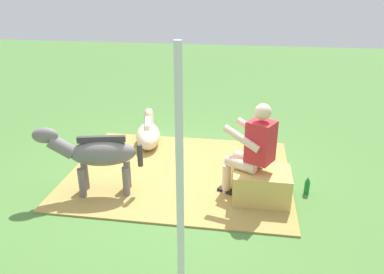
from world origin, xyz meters
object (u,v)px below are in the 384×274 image
Objects in this scene: hay_bale at (261,186)px; pony_standing at (96,154)px; soda_bottle at (307,186)px; person_seated at (252,148)px; pony_lying at (148,133)px; tent_pole_left at (180,193)px.

pony_standing is at bearing 4.13° from hay_bale.
hay_bale is 2.93× the size of soda_bottle.
soda_bottle is at bearing -157.43° from hay_bale.
person_seated is (0.15, -0.05, 0.50)m from hay_bale.
pony_lying is 3.69m from tent_pole_left.
tent_pole_left is (0.56, 1.87, 0.43)m from person_seated.
hay_bale is at bearing 140.68° from pony_lying.
tent_pole_left reaches higher than hay_bale.
tent_pole_left is (-1.40, 1.67, 0.55)m from pony_standing.
tent_pole_left is at bearing 68.84° from hay_bale.
pony_standing reaches higher than pony_lying.
hay_bale is 0.54× the size of pony_standing.
tent_pole_left is at bearing 57.68° from soda_bottle.
person_seated reaches higher than pony_standing.
pony_lying is at bearing -39.32° from hay_bale.
person_seated reaches higher than pony_lying.
tent_pole_left is (1.31, 2.08, 1.02)m from soda_bottle.
person_seated reaches higher than soda_bottle.
hay_bale is 0.66m from soda_bottle.
tent_pole_left is (0.71, 1.82, 0.93)m from hay_bale.
hay_bale is 2.15m from pony_standing.
pony_standing is at bearing 82.59° from pony_lying.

